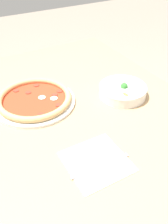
# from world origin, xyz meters

# --- Properties ---
(ground_plane) EXTENTS (8.00, 8.00, 0.00)m
(ground_plane) POSITION_xyz_m (0.00, 0.00, 0.00)
(ground_plane) COLOR gray
(dining_table) EXTENTS (1.35, 0.93, 0.75)m
(dining_table) POSITION_xyz_m (0.00, 0.00, 0.65)
(dining_table) COLOR tan
(dining_table) RESTS_ON ground_plane
(pizza) EXTENTS (0.35, 0.35, 0.04)m
(pizza) POSITION_xyz_m (-0.16, -0.15, 0.77)
(pizza) COLOR white
(pizza) RESTS_ON dining_table
(bowl) EXTENTS (0.21, 0.21, 0.07)m
(bowl) POSITION_xyz_m (-0.02, 0.21, 0.78)
(bowl) COLOR white
(bowl) RESTS_ON dining_table
(napkin) EXTENTS (0.20, 0.20, 0.00)m
(napkin) POSITION_xyz_m (0.26, -0.10, 0.75)
(napkin) COLOR white
(napkin) RESTS_ON dining_table
(fork) EXTENTS (0.02, 0.19, 0.00)m
(fork) POSITION_xyz_m (0.23, -0.10, 0.75)
(fork) COLOR silver
(fork) RESTS_ON napkin
(knife) EXTENTS (0.02, 0.21, 0.01)m
(knife) POSITION_xyz_m (0.28, -0.11, 0.75)
(knife) COLOR silver
(knife) RESTS_ON napkin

